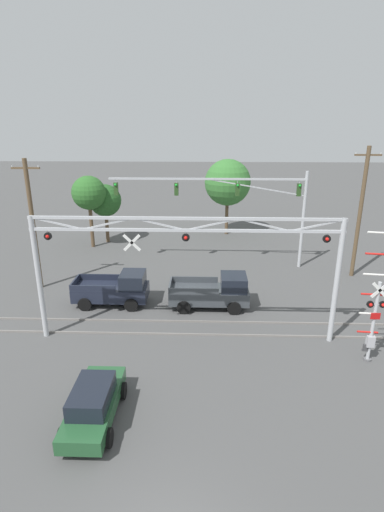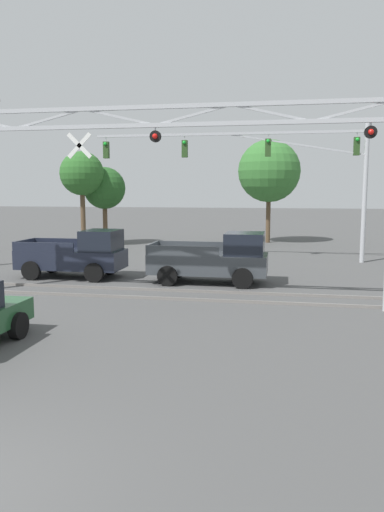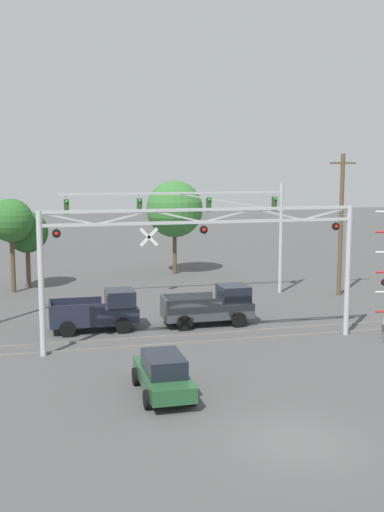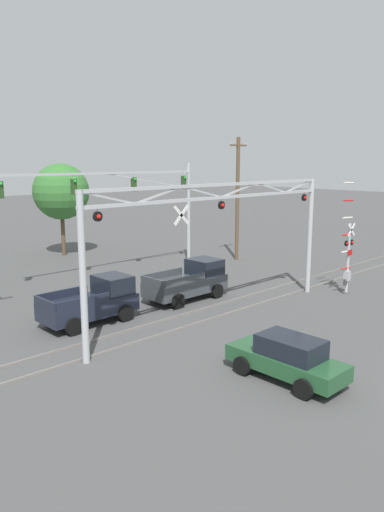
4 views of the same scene
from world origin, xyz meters
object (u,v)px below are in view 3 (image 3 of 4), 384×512
Objects in this scene: crossing_gantry at (203,251)px; background_tree_far_right_verge at (27,232)px; utility_pole_right at (341,223)px; background_tree_far_left_verge at (11,221)px; traffic_signal_span at (220,215)px; pickup_truck_following at (99,312)px; sedan_waiting at (163,374)px; background_tree_beyond_span at (175,209)px; pickup_truck_lead at (212,306)px.

background_tree_far_right_verge is (-8.13, 17.04, -0.67)m from crossing_gantry.
utility_pole_right is 21.84m from background_tree_far_left_verge.
pickup_truck_following is (-8.65, -6.99, -4.32)m from traffic_signal_span.
crossing_gantry is 3.55× the size of sedan_waiting.
utility_pole_right is at bearing -12.55° from traffic_signal_span.
crossing_gantry is 2.08× the size of background_tree_beyond_span.
crossing_gantry is at bearing -110.52° from traffic_signal_span.
utility_pole_right is (10.26, 5.50, 3.79)m from pickup_truck_lead.
traffic_signal_span is at bearing -83.74° from background_tree_beyond_span.
background_tree_beyond_span is 1.37× the size of background_tree_far_right_verge.
crossing_gantry is 18.89m from background_tree_far_right_verge.
traffic_signal_span is 3.23× the size of pickup_truck_following.
sedan_waiting is (-7.30, -17.13, -4.49)m from traffic_signal_span.
sedan_waiting is 0.80× the size of background_tree_far_right_verge.
utility_pole_right is at bearing 45.79° from sedan_waiting.
crossing_gantry is 1.04× the size of traffic_signal_span.
traffic_signal_span is at bearing 66.90° from sedan_waiting.
sedan_waiting is (-3.21, -6.19, -3.75)m from crossing_gantry.
traffic_signal_span is 7.90m from utility_pole_right.
pickup_truck_following is 13.02m from background_tree_far_left_verge.
background_tree_far_left_verge is 2.05m from background_tree_far_right_verge.
traffic_signal_span is 13.74m from background_tree_far_right_verge.
pickup_truck_following is 10.22m from sedan_waiting.
crossing_gantry reaches higher than pickup_truck_following.
crossing_gantry is at bearing -64.48° from background_tree_far_right_verge.
background_tree_far_right_verge is (0.99, 1.53, -0.95)m from background_tree_far_left_verge.
pickup_truck_lead is 16.34m from background_tree_far_left_verge.
background_tree_beyond_span is at bearing 20.74° from background_tree_far_left_verge.
sedan_waiting is 22.85m from background_tree_far_left_verge.
utility_pole_right reaches higher than background_tree_far_left_verge.
utility_pole_right reaches higher than background_tree_beyond_span.
pickup_truck_lead is (1.52, 3.73, -3.57)m from crossing_gantry.
pickup_truck_lead is at bearing -151.84° from utility_pole_right.
crossing_gantry is 3.36× the size of pickup_truck_following.
background_tree_far_left_verge is at bearing 160.93° from traffic_signal_span.
utility_pole_right reaches higher than pickup_truck_following.
crossing_gantry is at bearing -98.71° from background_tree_beyond_span.
traffic_signal_span is 1.99× the size of background_tree_beyond_span.
sedan_waiting is at bearing -115.50° from pickup_truck_lead.
pickup_truck_lead is at bearing -109.65° from traffic_signal_span.
traffic_signal_span reaches higher than background_tree_far_left_verge.
utility_pole_right is (14.99, 15.41, 3.97)m from sedan_waiting.
background_tree_beyond_span reaches higher than crossing_gantry.
traffic_signal_span reaches higher than background_tree_beyond_span.
crossing_gantry is at bearing -59.52° from background_tree_far_left_verge.
pickup_truck_lead is at bearing -54.04° from background_tree_far_right_verge.
crossing_gantry is 3.18× the size of pickup_truck_lead.
background_tree_far_left_verge is (-20.91, 6.28, 0.06)m from utility_pole_right.
background_tree_beyond_span is (-8.70, 10.91, 0.33)m from utility_pole_right.
sedan_waiting is at bearing -82.43° from pickup_truck_following.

